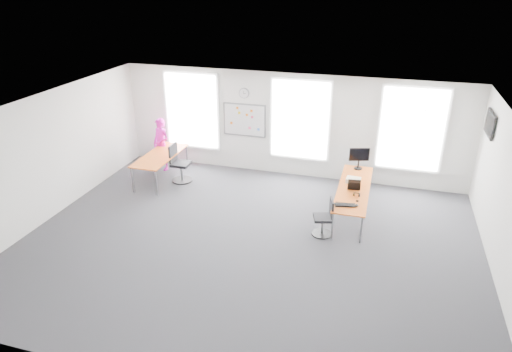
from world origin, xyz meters
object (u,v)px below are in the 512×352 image
(keyboard, at_px, (345,205))
(monitor, at_px, (359,157))
(person, at_px, (161,144))
(headphones, at_px, (356,195))
(chair_left, at_px, (179,165))
(chair_right, at_px, (325,219))
(desk_left, at_px, (160,157))
(desk_right, at_px, (354,189))

(keyboard, height_order, monitor, monitor)
(person, distance_m, headphones, 6.13)
(chair_left, relative_size, person, 0.69)
(headphones, distance_m, monitor, 1.70)
(keyboard, bearing_deg, person, 145.10)
(chair_right, bearing_deg, headphones, 125.97)
(desk_left, height_order, chair_right, chair_right)
(keyboard, xyz_separation_m, headphones, (0.20, 0.54, 0.03))
(keyboard, xyz_separation_m, monitor, (0.09, 2.20, 0.35))
(chair_left, bearing_deg, person, 52.75)
(chair_right, distance_m, chair_left, 4.78)
(desk_right, relative_size, person, 1.79)
(desk_right, relative_size, chair_left, 2.60)
(desk_right, bearing_deg, person, 168.39)
(monitor, bearing_deg, chair_right, -119.73)
(desk_left, relative_size, keyboard, 4.48)
(headphones, height_order, monitor, monitor)
(desk_right, relative_size, chair_right, 3.19)
(chair_right, distance_m, headphones, 1.03)
(desk_left, relative_size, monitor, 3.52)
(keyboard, distance_m, headphones, 0.58)
(desk_left, relative_size, chair_right, 2.35)
(person, relative_size, keyboard, 3.40)
(desk_right, height_order, chair_left, chair_left)
(desk_left, distance_m, monitor, 5.53)
(headphones, bearing_deg, desk_right, 83.51)
(headphones, bearing_deg, keyboard, -128.45)
(chair_left, relative_size, headphones, 6.86)
(keyboard, distance_m, monitor, 2.23)
(person, bearing_deg, desk_left, -47.07)
(desk_left, relative_size, chair_left, 1.92)
(chair_right, height_order, monitor, monitor)
(chair_right, relative_size, chair_left, 0.82)
(desk_right, bearing_deg, chair_right, -112.47)
(monitor, bearing_deg, desk_right, -107.79)
(chair_right, height_order, keyboard, chair_right)
(chair_right, height_order, person, person)
(chair_left, distance_m, keyboard, 5.09)
(desk_left, bearing_deg, person, 114.44)
(person, bearing_deg, monitor, 18.63)
(chair_left, xyz_separation_m, headphones, (5.04, -1.01, 0.26))
(desk_left, height_order, headphones, headphones)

